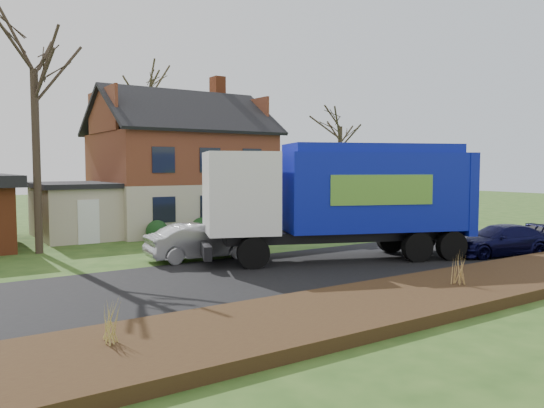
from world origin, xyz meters
TOP-DOWN VIEW (x-y plane):
  - ground at (0.00, 0.00)m, footprint 120.00×120.00m
  - road at (0.00, 0.00)m, footprint 80.00×7.00m
  - mulch_verge at (0.00, -5.30)m, footprint 80.00×3.50m
  - main_house at (1.49, 13.91)m, footprint 12.95×8.95m
  - garbage_truck at (3.08, 0.82)m, footprint 10.91×6.50m
  - silver_sedan at (-1.63, 3.89)m, footprint 4.47×1.90m
  - navy_wagon at (8.97, -2.09)m, footprint 4.72×3.05m
  - tree_front_west at (-6.69, 9.09)m, footprint 3.59×3.59m
  - tree_front_east at (11.94, 11.32)m, footprint 3.21×3.21m
  - tree_back at (3.24, 22.58)m, footprint 3.81×3.81m
  - grass_clump_west at (-7.88, -4.90)m, footprint 0.33×0.27m
  - grass_clump_mid at (1.92, -5.42)m, footprint 0.32×0.26m

SIDE VIEW (x-z plane):
  - ground at x=0.00m, z-range 0.00..0.00m
  - road at x=0.00m, z-range 0.00..0.02m
  - mulch_verge at x=0.00m, z-range 0.00..0.30m
  - navy_wagon at x=8.97m, z-range 0.00..1.27m
  - silver_sedan at x=-1.63m, z-range 0.00..1.43m
  - grass_clump_west at x=-7.88m, z-range 0.30..1.16m
  - grass_clump_mid at x=1.92m, z-range 0.30..1.20m
  - garbage_truck at x=3.08m, z-range 0.35..4.89m
  - main_house at x=1.49m, z-range -0.60..8.66m
  - tree_front_east at x=11.94m, z-range 2.79..11.71m
  - tree_front_west at x=-6.69m, z-range 3.46..14.12m
  - tree_back at x=3.24m, z-range 4.02..16.08m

